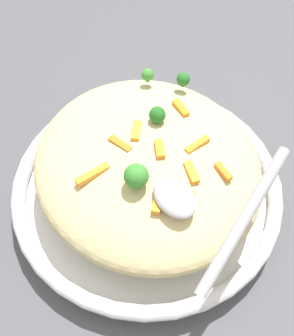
{
  "coord_description": "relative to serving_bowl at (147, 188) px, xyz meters",
  "views": [
    {
      "loc": [
        -0.25,
        0.16,
        0.5
      ],
      "look_at": [
        0.0,
        0.0,
        0.07
      ],
      "focal_mm": 44.56,
      "sensor_mm": 36.0,
      "label": 1
    }
  ],
  "objects": [
    {
      "name": "serving_spoon",
      "position": [
        -0.1,
        0.0,
        0.11
      ],
      "size": [
        0.13,
        0.15,
        0.07
      ],
      "color": "#B7B7BC",
      "rests_on": "pasta_mound"
    },
    {
      "name": "carrot_piece_1",
      "position": [
        0.0,
        0.07,
        0.09
      ],
      "size": [
        0.01,
        0.04,
        0.01
      ],
      "primitive_type": "cube",
      "rotation": [
        0.0,
        0.0,
        1.62
      ],
      "color": "orange",
      "rests_on": "pasta_mound"
    },
    {
      "name": "carrot_piece_3",
      "position": [
        -0.07,
        -0.05,
        0.09
      ],
      "size": [
        0.03,
        0.01,
        0.01
      ],
      "primitive_type": "cube",
      "rotation": [
        0.0,
        0.0,
        3.12
      ],
      "color": "orange",
      "rests_on": "pasta_mound"
    },
    {
      "name": "carrot_piece_9",
      "position": [
        0.03,
        -0.07,
        0.09
      ],
      "size": [
        0.03,
        0.01,
        0.01
      ],
      "primitive_type": "cube",
      "rotation": [
        0.0,
        0.0,
        3.06
      ],
      "color": "orange",
      "rests_on": "pasta_mound"
    },
    {
      "name": "carrot_piece_2",
      "position": [
        -0.07,
        -0.0,
        0.09
      ],
      "size": [
        0.03,
        0.01,
        0.01
      ],
      "primitive_type": "cube",
      "rotation": [
        0.0,
        0.0,
        3.34
      ],
      "color": "orange",
      "rests_on": "pasta_mound"
    },
    {
      "name": "serving_bowl",
      "position": [
        0.0,
        0.0,
        0.0
      ],
      "size": [
        0.36,
        0.36,
        0.04
      ],
      "color": "silver",
      "rests_on": "ground_plane"
    },
    {
      "name": "carrot_piece_7",
      "position": [
        -0.06,
        -0.02,
        0.09
      ],
      "size": [
        0.03,
        0.02,
        0.01
      ],
      "primitive_type": "cube",
      "rotation": [
        0.0,
        0.0,
        2.87
      ],
      "color": "orange",
      "rests_on": "pasta_mound"
    },
    {
      "name": "carrot_piece_5",
      "position": [
        -0.07,
        0.03,
        0.09
      ],
      "size": [
        0.03,
        0.03,
        0.01
      ],
      "primitive_type": "cube",
      "rotation": [
        0.0,
        0.0,
        2.39
      ],
      "color": "orange",
      "rests_on": "pasta_mound"
    },
    {
      "name": "broccoli_floret_2",
      "position": [
        0.03,
        -0.03,
        0.1
      ],
      "size": [
        0.02,
        0.02,
        0.02
      ],
      "color": "#205B1C",
      "rests_on": "pasta_mound"
    },
    {
      "name": "carrot_piece_6",
      "position": [
        0.02,
        0.03,
        0.09
      ],
      "size": [
        0.03,
        0.02,
        0.01
      ],
      "primitive_type": "cube",
      "rotation": [
        0.0,
        0.0,
        0.32
      ],
      "color": "orange",
      "rests_on": "pasta_mound"
    },
    {
      "name": "carrot_piece_0",
      "position": [
        -0.01,
        -0.01,
        0.1
      ],
      "size": [
        0.03,
        0.02,
        0.01
      ],
      "primitive_type": "cube",
      "rotation": [
        0.0,
        0.0,
        2.69
      ],
      "color": "orange",
      "rests_on": "pasta_mound"
    },
    {
      "name": "carrot_piece_8",
      "position": [
        -0.03,
        -0.05,
        0.09
      ],
      "size": [
        0.01,
        0.03,
        0.01
      ],
      "primitive_type": "cube",
      "rotation": [
        0.0,
        0.0,
        4.82
      ],
      "color": "orange",
      "rests_on": "pasta_mound"
    },
    {
      "name": "broccoli_floret_1",
      "position": [
        -0.04,
        0.04,
        0.11
      ],
      "size": [
        0.03,
        0.03,
        0.03
      ],
      "color": "#377928",
      "rests_on": "pasta_mound"
    },
    {
      "name": "ground_plane",
      "position": [
        0.0,
        0.0,
        -0.02
      ],
      "size": [
        2.4,
        2.4,
        0.0
      ],
      "primitive_type": "plane",
      "color": "#4C4C51"
    },
    {
      "name": "carrot_piece_4",
      "position": [
        0.02,
        0.0,
        0.1
      ],
      "size": [
        0.03,
        0.02,
        0.01
      ],
      "primitive_type": "cube",
      "rotation": [
        0.0,
        0.0,
        5.61
      ],
      "color": "orange",
      "rests_on": "pasta_mound"
    },
    {
      "name": "pasta_mound",
      "position": [
        0.0,
        0.0,
        0.05
      ],
      "size": [
        0.3,
        0.27,
        0.08
      ],
      "primitive_type": "ellipsoid",
      "color": "#DBC689",
      "rests_on": "serving_bowl"
    },
    {
      "name": "broccoli_floret_0",
      "position": [
        0.06,
        -0.1,
        0.1
      ],
      "size": [
        0.02,
        0.02,
        0.02
      ],
      "color": "#205B1C",
      "rests_on": "pasta_mound"
    },
    {
      "name": "broccoli_floret_3",
      "position": [
        0.1,
        -0.06,
        0.1
      ],
      "size": [
        0.02,
        0.02,
        0.02
      ],
      "color": "#377928",
      "rests_on": "pasta_mound"
    }
  ]
}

